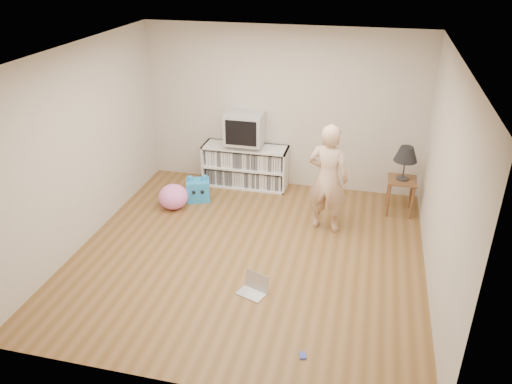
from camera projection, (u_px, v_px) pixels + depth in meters
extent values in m
plane|color=brown|center=(249.00, 254.00, 6.59)|extent=(4.50, 4.50, 0.00)
cube|color=beige|center=(283.00, 109.00, 7.96)|extent=(4.50, 0.02, 2.60)
cube|color=beige|center=(179.00, 271.00, 4.05)|extent=(4.50, 0.02, 2.60)
cube|color=beige|center=(80.00, 148.00, 6.47)|extent=(0.02, 4.50, 2.60)
cube|color=beige|center=(444.00, 182.00, 5.53)|extent=(0.02, 4.50, 2.60)
cube|color=white|center=(247.00, 54.00, 5.42)|extent=(4.50, 4.50, 0.01)
cube|color=white|center=(249.00, 161.00, 8.48)|extent=(1.40, 0.03, 0.70)
cube|color=white|center=(206.00, 162.00, 8.44)|extent=(0.03, 0.45, 0.70)
cube|color=white|center=(286.00, 170.00, 8.16)|extent=(0.03, 0.45, 0.70)
cube|color=white|center=(246.00, 184.00, 8.45)|extent=(1.40, 0.45, 0.03)
cube|color=white|center=(245.00, 166.00, 8.30)|extent=(1.34, 0.45, 0.03)
cube|color=white|center=(245.00, 147.00, 8.15)|extent=(1.40, 0.45, 0.03)
cube|color=silver|center=(245.00, 166.00, 8.30)|extent=(1.26, 0.36, 0.64)
cube|color=gray|center=(245.00, 144.00, 8.13)|extent=(0.45, 0.35, 0.07)
cube|color=#B1B1B7|center=(245.00, 128.00, 8.00)|extent=(0.60, 0.52, 0.50)
cube|color=black|center=(241.00, 133.00, 7.77)|extent=(0.50, 0.01, 0.40)
cylinder|color=brown|center=(388.00, 201.00, 7.39)|extent=(0.04, 0.04, 0.52)
cylinder|color=brown|center=(412.00, 203.00, 7.32)|extent=(0.04, 0.04, 0.52)
cylinder|color=brown|center=(388.00, 191.00, 7.68)|extent=(0.04, 0.04, 0.52)
cylinder|color=brown|center=(411.00, 193.00, 7.61)|extent=(0.04, 0.04, 0.52)
cube|color=brown|center=(402.00, 180.00, 7.38)|extent=(0.42, 0.42, 0.03)
cylinder|color=#333333|center=(403.00, 178.00, 7.36)|extent=(0.18, 0.18, 0.02)
cylinder|color=#333333|center=(404.00, 168.00, 7.29)|extent=(0.02, 0.02, 0.32)
imported|color=beige|center=(328.00, 179.00, 6.84)|extent=(0.64, 0.48, 1.57)
cube|color=silver|center=(252.00, 293.00, 5.84)|extent=(0.38, 0.32, 0.01)
cube|color=silver|center=(257.00, 281.00, 5.87)|extent=(0.32, 0.17, 0.21)
cube|color=black|center=(257.00, 281.00, 5.87)|extent=(0.28, 0.14, 0.17)
cube|color=#4856C2|center=(303.00, 356.00, 4.96)|extent=(0.09, 0.10, 0.02)
cube|color=#2191DE|center=(198.00, 190.00, 7.90)|extent=(0.43, 0.39, 0.34)
cylinder|color=#2191DE|center=(190.00, 179.00, 7.80)|extent=(0.08, 0.08, 0.08)
cylinder|color=#2191DE|center=(205.00, 178.00, 7.82)|extent=(0.08, 0.08, 0.08)
sphere|color=black|center=(194.00, 192.00, 7.75)|extent=(0.06, 0.06, 0.06)
sphere|color=black|center=(202.00, 192.00, 7.76)|extent=(0.06, 0.06, 0.06)
ellipsoid|color=#FB7CD6|center=(173.00, 197.00, 7.65)|extent=(0.47, 0.47, 0.38)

